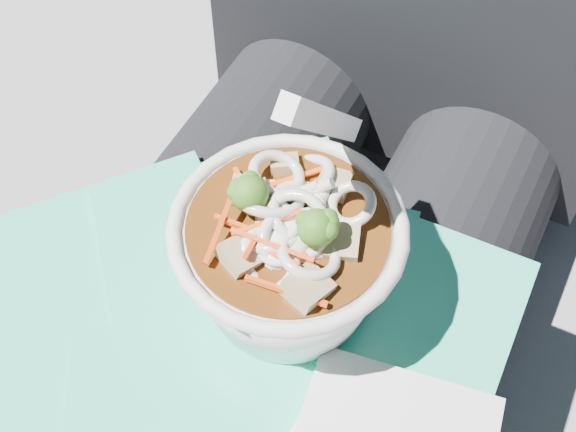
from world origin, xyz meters
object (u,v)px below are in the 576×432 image
at_px(person_body, 318,238).
at_px(plastic_bag, 244,328).
at_px(stone_ledge, 331,361).
at_px(udon_bowl, 289,251).
at_px(lap, 260,348).

bearing_deg(person_body, plastic_bag, -88.24).
xyz_separation_m(stone_ledge, udon_bowl, (0.02, -0.14, 0.44)).
xyz_separation_m(lap, udon_bowl, (0.02, 0.01, 0.13)).
relative_size(person_body, plastic_bag, 2.69).
height_order(stone_ledge, udon_bowl, udon_bowl).
distance_m(stone_ledge, person_body, 0.33).
xyz_separation_m(person_body, udon_bowl, (0.02, -0.08, 0.11)).
distance_m(lap, plastic_bag, 0.08).
bearing_deg(lap, stone_ledge, 90.00).
bearing_deg(plastic_bag, udon_bowl, 64.47).
distance_m(plastic_bag, udon_bowl, 0.07).
bearing_deg(udon_bowl, stone_ledge, 97.49).
bearing_deg(person_body, stone_ledge, 90.00).
bearing_deg(udon_bowl, lap, -157.30).
height_order(lap, plastic_bag, plastic_bag).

